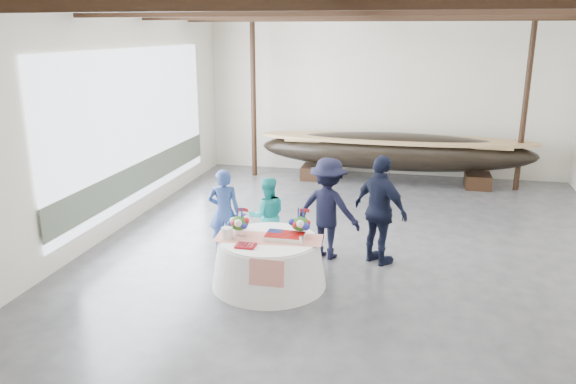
# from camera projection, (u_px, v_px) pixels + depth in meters

# --- Properties ---
(floor) EXTENTS (10.00, 12.00, 0.01)m
(floor) POSITION_uv_depth(u_px,v_px,m) (362.00, 248.00, 10.57)
(floor) COLOR #3D3D42
(floor) RESTS_ON ground
(wall_back) EXTENTS (10.00, 0.02, 4.50)m
(wall_back) POSITION_uv_depth(u_px,v_px,m) (385.00, 94.00, 15.58)
(wall_back) COLOR silver
(wall_back) RESTS_ON ground
(wall_front) EXTENTS (10.00, 0.02, 4.50)m
(wall_front) POSITION_uv_depth(u_px,v_px,m) (299.00, 259.00, 4.32)
(wall_front) COLOR silver
(wall_front) RESTS_ON ground
(wall_left) EXTENTS (0.02, 12.00, 4.50)m
(wall_left) POSITION_uv_depth(u_px,v_px,m) (110.00, 121.00, 11.00)
(wall_left) COLOR silver
(wall_left) RESTS_ON ground
(pavilion_structure) EXTENTS (9.80, 11.76, 4.50)m
(pavilion_structure) POSITION_uv_depth(u_px,v_px,m) (374.00, 28.00, 10.26)
(pavilion_structure) COLOR black
(pavilion_structure) RESTS_ON ground
(open_bay) EXTENTS (0.03, 7.00, 3.20)m
(open_bay) POSITION_uv_depth(u_px,v_px,m) (138.00, 133.00, 12.04)
(open_bay) COLOR silver
(open_bay) RESTS_ON ground
(longboat_display) EXTENTS (7.24, 1.45, 1.36)m
(longboat_display) POSITION_uv_depth(u_px,v_px,m) (395.00, 151.00, 14.91)
(longboat_display) COLOR black
(longboat_display) RESTS_ON ground
(banquet_table) EXTENTS (1.84, 1.84, 0.79)m
(banquet_table) POSITION_uv_depth(u_px,v_px,m) (269.00, 261.00, 8.98)
(banquet_table) COLOR white
(banquet_table) RESTS_ON ground
(tabletop_items) EXTENTS (1.74, 0.95, 0.40)m
(tabletop_items) POSITION_uv_depth(u_px,v_px,m) (268.00, 227.00, 8.93)
(tabletop_items) COLOR red
(tabletop_items) RESTS_ON banquet_table
(guest_woman_blue) EXTENTS (0.65, 0.50, 1.59)m
(guest_woman_blue) POSITION_uv_depth(u_px,v_px,m) (224.00, 212.00, 10.16)
(guest_woman_blue) COLOR navy
(guest_woman_blue) RESTS_ON ground
(guest_woman_teal) EXTENTS (0.85, 0.76, 1.44)m
(guest_woman_teal) POSITION_uv_depth(u_px,v_px,m) (267.00, 216.00, 10.15)
(guest_woman_teal) COLOR teal
(guest_woman_teal) RESTS_ON ground
(guest_man_left) EXTENTS (1.32, 0.97, 1.83)m
(guest_man_left) POSITION_uv_depth(u_px,v_px,m) (328.00, 209.00, 9.94)
(guest_man_left) COLOR black
(guest_man_left) RESTS_ON ground
(guest_man_right) EXTENTS (1.18, 1.08, 1.94)m
(guest_man_right) POSITION_uv_depth(u_px,v_px,m) (380.00, 210.00, 9.66)
(guest_man_right) COLOR black
(guest_man_right) RESTS_ON ground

